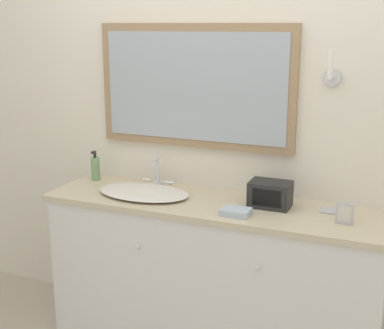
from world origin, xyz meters
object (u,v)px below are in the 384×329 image
at_px(soap_bottle, 95,168).
at_px(picture_frame, 344,214).
at_px(sink_basin, 144,191).
at_px(appliance_box, 270,194).

bearing_deg(soap_bottle, picture_frame, -7.10).
bearing_deg(sink_basin, appliance_box, 6.31).
distance_m(appliance_box, picture_frame, 0.41).
xyz_separation_m(sink_basin, picture_frame, (1.10, -0.04, 0.03)).
relative_size(appliance_box, picture_frame, 1.99).
xyz_separation_m(appliance_box, picture_frame, (0.39, -0.12, -0.01)).
xyz_separation_m(sink_basin, appliance_box, (0.70, 0.08, 0.05)).
distance_m(soap_bottle, picture_frame, 1.52).
bearing_deg(picture_frame, soap_bottle, 172.90).
distance_m(sink_basin, picture_frame, 1.10).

